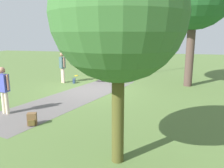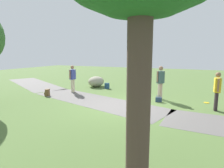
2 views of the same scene
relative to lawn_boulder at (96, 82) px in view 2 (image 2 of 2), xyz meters
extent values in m
plane|color=#506B35|center=(-3.86, 4.23, -0.38)|extent=(48.00, 48.00, 0.00)
cube|color=#605B59|center=(-2.03, 3.85, -0.38)|extent=(8.31, 4.35, 0.01)
cube|color=#605B59|center=(5.36, 0.90, -0.38)|extent=(8.13, 5.72, 0.01)
cylinder|color=#4F3C35|center=(-5.99, 9.21, 1.45)|extent=(0.44, 0.44, 3.67)
ellipsoid|color=#9D9782|center=(0.00, 0.00, 0.00)|extent=(1.31, 1.54, 0.77)
cylinder|color=beige|center=(-5.15, 1.99, 0.05)|extent=(0.13, 0.13, 0.87)
cylinder|color=beige|center=(-5.05, 2.11, 0.05)|extent=(0.13, 0.13, 0.87)
cube|color=#3E595D|center=(-5.10, 2.05, 0.82)|extent=(0.41, 0.43, 0.66)
cylinder|color=#906A52|center=(-5.23, 1.88, 0.85)|extent=(0.08, 0.08, 0.58)
cylinder|color=#906A52|center=(-4.97, 2.23, 0.85)|extent=(0.08, 0.08, 0.58)
sphere|color=#906A52|center=(-5.10, 2.05, 1.29)|extent=(0.24, 0.24, 0.24)
cylinder|color=#302429|center=(-7.71, 3.16, 0.03)|extent=(0.13, 0.13, 0.82)
cylinder|color=#302429|center=(-7.72, 3.32, 0.03)|extent=(0.13, 0.13, 0.82)
cube|color=yellow|center=(-7.71, 3.24, 0.74)|extent=(0.26, 0.38, 0.61)
cylinder|color=#8F664A|center=(-7.70, 3.02, 0.78)|extent=(0.08, 0.08, 0.55)
cylinder|color=#8F664A|center=(-7.73, 3.46, 0.78)|extent=(0.08, 0.08, 0.55)
sphere|color=#8F664A|center=(-7.71, 3.24, 1.19)|extent=(0.22, 0.22, 0.22)
cylinder|color=beige|center=(0.37, 2.50, 0.03)|extent=(0.13, 0.13, 0.83)
cylinder|color=beige|center=(0.35, 2.35, 0.03)|extent=(0.13, 0.13, 0.83)
cube|color=#414AA5|center=(0.36, 2.43, 0.76)|extent=(0.29, 0.39, 0.62)
cylinder|color=#A9725C|center=(0.39, 2.64, 0.80)|extent=(0.08, 0.08, 0.56)
cylinder|color=#A9725C|center=(0.32, 2.21, 0.80)|extent=(0.08, 0.08, 0.56)
sphere|color=#A9725C|center=(0.36, 2.43, 1.22)|extent=(0.23, 0.23, 0.23)
cube|color=navy|center=(-5.16, 2.73, -0.26)|extent=(0.34, 0.19, 0.24)
torus|color=navy|center=(-5.16, 2.73, -0.08)|extent=(0.33, 0.33, 0.02)
cube|color=navy|center=(-1.11, 0.43, -0.18)|extent=(0.32, 0.27, 0.40)
cube|color=#145A7C|center=(-1.14, 0.31, -0.26)|extent=(0.20, 0.11, 0.18)
cube|color=brown|center=(1.07, 3.96, -0.18)|extent=(0.29, 0.34, 0.40)
cube|color=brown|center=(1.19, 4.01, -0.26)|extent=(0.13, 0.20, 0.18)
cylinder|color=yellow|center=(-7.41, 1.94, -0.37)|extent=(0.26, 0.26, 0.02)
camera|label=1|loc=(7.04, 8.04, 2.45)|focal=36.30mm
camera|label=2|loc=(-6.94, 12.48, 2.09)|focal=30.88mm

